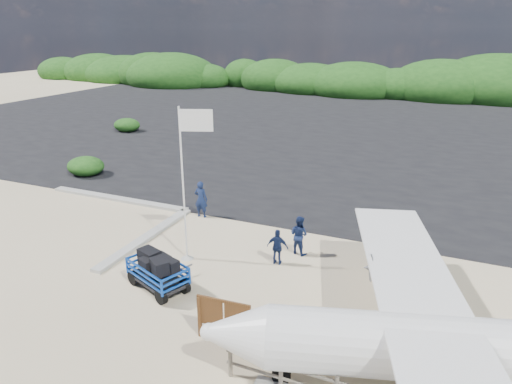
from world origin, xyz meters
TOP-DOWN VIEW (x-y plane):
  - ground at (0.00, 0.00)m, footprint 160.00×160.00m
  - asphalt_apron at (0.00, 30.00)m, footprint 90.00×50.00m
  - lagoon at (-9.00, 1.50)m, footprint 9.00×7.00m
  - vegetation_band at (0.00, 55.00)m, footprint 124.00×8.00m
  - baggage_cart at (-1.51, -1.93)m, footprint 2.96×2.34m
  - flagpole at (-1.75, 0.53)m, footprint 1.40×0.95m
  - signboard at (2.16, -3.73)m, footprint 1.89×0.28m
  - crew_a at (-3.44, 4.76)m, footprint 0.73×0.50m
  - crew_b at (2.45, 2.86)m, footprint 0.99×0.87m
  - crew_c at (1.94, 1.61)m, footprint 0.93×0.45m
  - aircraft_small at (-11.83, 31.74)m, footprint 10.89×10.89m

SIDE VIEW (x-z plane):
  - ground at x=0.00m, z-range 0.00..0.00m
  - asphalt_apron at x=0.00m, z-range -0.02..0.02m
  - lagoon at x=-9.00m, z-range -0.20..0.20m
  - vegetation_band at x=0.00m, z-range -2.20..2.20m
  - baggage_cart at x=-1.51m, z-range -0.65..0.65m
  - flagpole at x=-1.75m, z-range -3.24..3.24m
  - signboard at x=2.16m, z-range -0.78..0.78m
  - aircraft_small at x=-11.83m, z-range -1.39..1.39m
  - crew_c at x=1.94m, z-range 0.00..1.54m
  - crew_b at x=2.45m, z-range 0.00..1.73m
  - crew_a at x=-3.44m, z-range 0.00..1.94m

